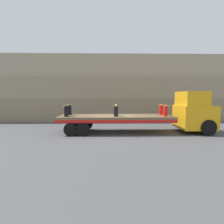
% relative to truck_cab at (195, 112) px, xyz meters
% --- Properties ---
extents(ground_plane, '(120.00, 120.00, 0.00)m').
position_rel_truck_cab_xyz_m(ground_plane, '(-5.76, 0.00, -1.45)').
color(ground_plane, '#474749').
extents(rock_cliff, '(60.00, 3.30, 6.87)m').
position_rel_truck_cab_xyz_m(rock_cliff, '(-5.76, 6.65, 1.99)').
color(rock_cliff, '#84755B').
rests_on(rock_cliff, ground_plane).
extents(truck_cab, '(2.33, 2.58, 2.95)m').
position_rel_truck_cab_xyz_m(truck_cab, '(0.00, 0.00, 0.00)').
color(truck_cab, orange).
rests_on(truck_cab, ground_plane).
extents(flatbed_trailer, '(8.07, 2.51, 1.23)m').
position_rel_truck_cab_xyz_m(flatbed_trailer, '(-6.30, 0.00, -0.47)').
color(flatbed_trailer, brown).
rests_on(flatbed_trailer, ground_plane).
extents(fire_hydrant_black_near_0, '(0.35, 0.55, 0.76)m').
position_rel_truck_cab_xyz_m(fire_hydrant_black_near_0, '(-9.19, -0.53, 0.14)').
color(fire_hydrant_black_near_0, black).
rests_on(fire_hydrant_black_near_0, flatbed_trailer).
extents(fire_hydrant_black_far_0, '(0.35, 0.55, 0.76)m').
position_rel_truck_cab_xyz_m(fire_hydrant_black_far_0, '(-9.19, 0.53, 0.14)').
color(fire_hydrant_black_far_0, black).
rests_on(fire_hydrant_black_far_0, flatbed_trailer).
extents(fire_hydrant_black_near_1, '(0.35, 0.55, 0.76)m').
position_rel_truck_cab_xyz_m(fire_hydrant_black_near_1, '(-5.76, -0.53, 0.14)').
color(fire_hydrant_black_near_1, black).
rests_on(fire_hydrant_black_near_1, flatbed_trailer).
extents(fire_hydrant_black_far_1, '(0.35, 0.55, 0.76)m').
position_rel_truck_cab_xyz_m(fire_hydrant_black_far_1, '(-5.76, 0.53, 0.14)').
color(fire_hydrant_black_far_1, black).
rests_on(fire_hydrant_black_far_1, flatbed_trailer).
extents(fire_hydrant_red_near_2, '(0.35, 0.55, 0.76)m').
position_rel_truck_cab_xyz_m(fire_hydrant_red_near_2, '(-2.32, -0.53, 0.14)').
color(fire_hydrant_red_near_2, red).
rests_on(fire_hydrant_red_near_2, flatbed_trailer).
extents(fire_hydrant_red_far_2, '(0.35, 0.55, 0.76)m').
position_rel_truck_cab_xyz_m(fire_hydrant_red_far_2, '(-2.32, 0.53, 0.14)').
color(fire_hydrant_red_far_2, red).
rests_on(fire_hydrant_red_far_2, flatbed_trailer).
extents(cargo_strap_rear, '(0.05, 2.61, 0.01)m').
position_rel_truck_cab_xyz_m(cargo_strap_rear, '(-9.19, 0.00, 0.54)').
color(cargo_strap_rear, yellow).
rests_on(cargo_strap_rear, fire_hydrant_black_near_0).
extents(cargo_strap_middle, '(0.05, 2.61, 0.01)m').
position_rel_truck_cab_xyz_m(cargo_strap_middle, '(-5.76, 0.00, 0.54)').
color(cargo_strap_middle, yellow).
rests_on(cargo_strap_middle, fire_hydrant_black_near_1).
extents(cargo_strap_front, '(0.05, 2.61, 0.01)m').
position_rel_truck_cab_xyz_m(cargo_strap_front, '(-2.32, 0.00, 0.54)').
color(cargo_strap_front, yellow).
rests_on(cargo_strap_front, fire_hydrant_red_near_2).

